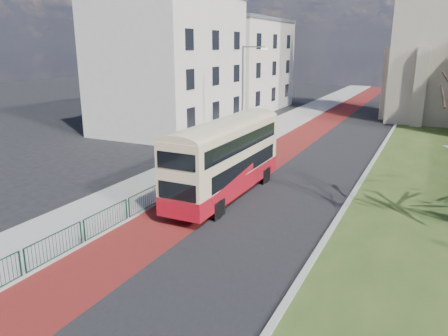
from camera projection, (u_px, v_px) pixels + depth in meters
The scene contains 11 objects.
ground at pixel (170, 239), 18.97m from camera, with size 160.00×160.00×0.00m, color black.
road_carriageway at pixel (319, 149), 35.64m from camera, with size 9.00×120.00×0.01m, color black.
bus_lane at pixel (287, 145), 36.78m from camera, with size 3.40×120.00×0.01m, color #591414.
pavement_west at pixel (246, 141), 38.37m from camera, with size 4.00×120.00×0.12m, color gray.
kerb_west at pixel (267, 143), 37.52m from camera, with size 0.25×120.00×0.13m, color #999993.
kerb_east at pixel (381, 148), 35.41m from camera, with size 0.25×80.00×0.13m, color #999993.
pedestrian_railing at pixel (164, 191), 23.53m from camera, with size 0.07×24.00×1.12m.
street_block_near at pixel (169, 63), 42.15m from camera, with size 10.30×14.30×13.00m.
street_block_far at pixel (237, 65), 56.20m from camera, with size 10.30×16.30×11.50m.
streetlamp at pixel (244, 91), 35.14m from camera, with size 2.13×0.18×8.00m.
bus at pixel (226, 155), 23.65m from camera, with size 2.36×9.96×4.15m.
Camera 1 is at (9.74, -14.64, 8.11)m, focal length 35.00 mm.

